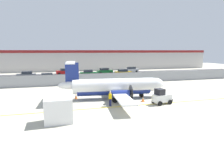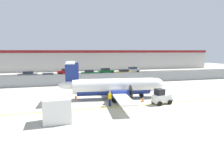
{
  "view_description": "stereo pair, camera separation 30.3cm",
  "coord_description": "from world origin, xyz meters",
  "px_view_note": "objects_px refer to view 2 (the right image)",
  "views": [
    {
      "loc": [
        -7.37,
        -19.1,
        6.33
      ],
      "look_at": [
        -0.12,
        7.04,
        1.8
      ],
      "focal_mm": 32.0,
      "sensor_mm": 36.0,
      "label": 1
    },
    {
      "loc": [
        -7.08,
        -19.18,
        6.33
      ],
      "look_at": [
        -0.12,
        7.04,
        1.8
      ],
      "focal_mm": 32.0,
      "sensor_mm": 36.0,
      "label": 2
    }
  ],
  "objects_px": {
    "traffic_cone_far_left": "(76,96)",
    "parked_car_6": "(132,70)",
    "ground_crew_worker": "(110,98)",
    "parked_car_4": "(106,71)",
    "parked_car_5": "(124,72)",
    "parked_car_1": "(48,77)",
    "traffic_cone_near_left": "(69,109)",
    "parked_car_2": "(66,71)",
    "parked_car_0": "(28,75)",
    "parked_car_3": "(90,73)",
    "cargo_container": "(57,110)",
    "commuter_airplane": "(116,87)",
    "traffic_cone_near_right": "(143,99)",
    "baggage_tug": "(161,97)"
  },
  "relations": [
    {
      "from": "traffic_cone_near_right",
      "to": "baggage_tug",
      "type": "bearing_deg",
      "value": -45.77
    },
    {
      "from": "cargo_container",
      "to": "parked_car_3",
      "type": "bearing_deg",
      "value": 75.1
    },
    {
      "from": "commuter_airplane",
      "to": "parked_car_5",
      "type": "bearing_deg",
      "value": 74.56
    },
    {
      "from": "traffic_cone_far_left",
      "to": "ground_crew_worker",
      "type": "bearing_deg",
      "value": -54.16
    },
    {
      "from": "cargo_container",
      "to": "parked_car_5",
      "type": "height_order",
      "value": "cargo_container"
    },
    {
      "from": "parked_car_2",
      "to": "parked_car_5",
      "type": "distance_m",
      "value": 15.62
    },
    {
      "from": "cargo_container",
      "to": "parked_car_1",
      "type": "xyz_separation_m",
      "value": [
        -2.1,
        26.1,
        -0.21
      ]
    },
    {
      "from": "parked_car_3",
      "to": "parked_car_5",
      "type": "distance_m",
      "value": 8.81
    },
    {
      "from": "parked_car_0",
      "to": "parked_car_3",
      "type": "distance_m",
      "value": 14.22
    },
    {
      "from": "traffic_cone_far_left",
      "to": "parked_car_0",
      "type": "bearing_deg",
      "value": 111.77
    },
    {
      "from": "traffic_cone_far_left",
      "to": "parked_car_6",
      "type": "relative_size",
      "value": 0.15
    },
    {
      "from": "commuter_airplane",
      "to": "parked_car_0",
      "type": "relative_size",
      "value": 3.76
    },
    {
      "from": "commuter_airplane",
      "to": "ground_crew_worker",
      "type": "height_order",
      "value": "commuter_airplane"
    },
    {
      "from": "parked_car_4",
      "to": "ground_crew_worker",
      "type": "bearing_deg",
      "value": -105.83
    },
    {
      "from": "parked_car_6",
      "to": "traffic_cone_near_left",
      "type": "bearing_deg",
      "value": 55.27
    },
    {
      "from": "traffic_cone_near_left",
      "to": "parked_car_3",
      "type": "relative_size",
      "value": 0.15
    },
    {
      "from": "traffic_cone_far_left",
      "to": "parked_car_4",
      "type": "xyz_separation_m",
      "value": [
        10.24,
        26.34,
        0.58
      ]
    },
    {
      "from": "ground_crew_worker",
      "to": "parked_car_5",
      "type": "distance_m",
      "value": 28.39
    },
    {
      "from": "traffic_cone_near_left",
      "to": "parked_car_2",
      "type": "distance_m",
      "value": 33.7
    },
    {
      "from": "ground_crew_worker",
      "to": "parked_car_4",
      "type": "xyz_separation_m",
      "value": [
        6.77,
        31.13,
        -0.06
      ]
    },
    {
      "from": "parked_car_3",
      "to": "parked_car_4",
      "type": "relative_size",
      "value": 1.01
    },
    {
      "from": "traffic_cone_near_right",
      "to": "parked_car_3",
      "type": "distance_m",
      "value": 26.17
    },
    {
      "from": "baggage_tug",
      "to": "parked_car_0",
      "type": "xyz_separation_m",
      "value": [
        -18.67,
        28.21,
        0.04
      ]
    },
    {
      "from": "parked_car_0",
      "to": "parked_car_3",
      "type": "xyz_separation_m",
      "value": [
        14.21,
        -0.51,
        0.0
      ]
    },
    {
      "from": "parked_car_2",
      "to": "baggage_tug",
      "type": "bearing_deg",
      "value": 100.21
    },
    {
      "from": "parked_car_6",
      "to": "parked_car_4",
      "type": "bearing_deg",
      "value": 6.59
    },
    {
      "from": "traffic_cone_far_left",
      "to": "parked_car_3",
      "type": "bearing_deg",
      "value": 76.85
    },
    {
      "from": "parked_car_0",
      "to": "parked_car_6",
      "type": "bearing_deg",
      "value": -171.62
    },
    {
      "from": "commuter_airplane",
      "to": "parked_car_4",
      "type": "xyz_separation_m",
      "value": [
        5.05,
        27.63,
        -0.71
      ]
    },
    {
      "from": "cargo_container",
      "to": "parked_car_6",
      "type": "relative_size",
      "value": 0.57
    },
    {
      "from": "ground_crew_worker",
      "to": "traffic_cone_far_left",
      "type": "xyz_separation_m",
      "value": [
        -3.46,
        4.8,
        -0.64
      ]
    },
    {
      "from": "cargo_container",
      "to": "parked_car_4",
      "type": "xyz_separation_m",
      "value": [
        12.6,
        34.98,
        -0.21
      ]
    },
    {
      "from": "parked_car_5",
      "to": "parked_car_0",
      "type": "bearing_deg",
      "value": 177.61
    },
    {
      "from": "traffic_cone_near_left",
      "to": "parked_car_2",
      "type": "relative_size",
      "value": 0.15
    },
    {
      "from": "parked_car_5",
      "to": "parked_car_6",
      "type": "distance_m",
      "value": 7.86
    },
    {
      "from": "commuter_airplane",
      "to": "parked_car_3",
      "type": "xyz_separation_m",
      "value": [
        -0.02,
        23.42,
        -0.71
      ]
    },
    {
      "from": "traffic_cone_near_left",
      "to": "parked_car_0",
      "type": "height_order",
      "value": "parked_car_0"
    },
    {
      "from": "traffic_cone_far_left",
      "to": "parked_car_4",
      "type": "relative_size",
      "value": 0.15
    },
    {
      "from": "traffic_cone_near_left",
      "to": "parked_car_0",
      "type": "bearing_deg",
      "value": 105.27
    },
    {
      "from": "ground_crew_worker",
      "to": "parked_car_1",
      "type": "distance_m",
      "value": 23.63
    },
    {
      "from": "traffic_cone_far_left",
      "to": "parked_car_1",
      "type": "bearing_deg",
      "value": 104.33
    },
    {
      "from": "parked_car_2",
      "to": "parked_car_3",
      "type": "height_order",
      "value": "same"
    },
    {
      "from": "traffic_cone_near_left",
      "to": "parked_car_0",
      "type": "xyz_separation_m",
      "value": [
        -7.81,
        28.61,
        0.58
      ]
    },
    {
      "from": "traffic_cone_far_left",
      "to": "parked_car_5",
      "type": "height_order",
      "value": "parked_car_5"
    },
    {
      "from": "parked_car_2",
      "to": "parked_car_3",
      "type": "relative_size",
      "value": 1.01
    },
    {
      "from": "traffic_cone_near_left",
      "to": "parked_car_5",
      "type": "height_order",
      "value": "parked_car_5"
    },
    {
      "from": "parked_car_2",
      "to": "parked_car_4",
      "type": "xyz_separation_m",
      "value": [
        10.64,
        -1.38,
        0.0
      ]
    },
    {
      "from": "ground_crew_worker",
      "to": "traffic_cone_near_right",
      "type": "height_order",
      "value": "ground_crew_worker"
    },
    {
      "from": "traffic_cone_far_left",
      "to": "parked_car_1",
      "type": "relative_size",
      "value": 0.15
    },
    {
      "from": "parked_car_1",
      "to": "parked_car_4",
      "type": "xyz_separation_m",
      "value": [
        14.7,
        8.88,
        0.0
      ]
    }
  ]
}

